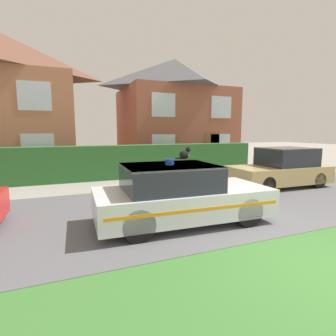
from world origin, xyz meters
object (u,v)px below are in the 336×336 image
house_right (175,111)px  neighbour_car_far (281,169)px  cat (185,154)px  police_car (179,194)px

house_right → neighbour_car_far: bearing=-84.8°
cat → neighbour_car_far: bearing=27.4°
cat → police_car: bearing=121.3°
cat → neighbour_car_far: size_ratio=0.08×
police_car → neighbour_car_far: size_ratio=1.05×
police_car → cat: bearing=-59.3°
cat → house_right: bearing=70.8°
police_car → neighbour_car_far: police_car is taller
police_car → neighbour_car_far: 5.96m
neighbour_car_far → house_right: size_ratio=0.56×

